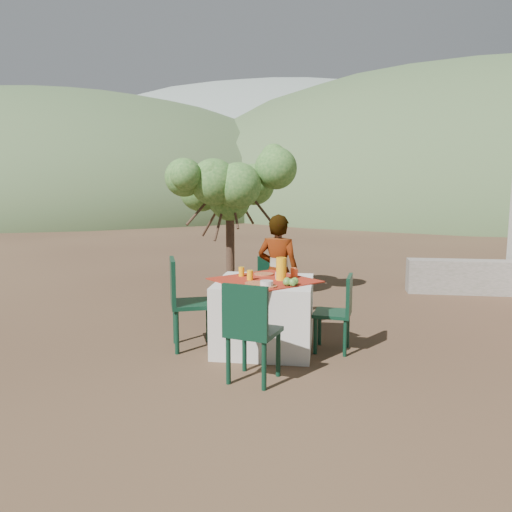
{
  "coord_description": "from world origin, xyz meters",
  "views": [
    {
      "loc": [
        0.95,
        -5.02,
        1.79
      ],
      "look_at": [
        0.15,
        0.62,
        0.96
      ],
      "focal_mm": 35.0,
      "sensor_mm": 36.0,
      "label": 1
    }
  ],
  "objects_px": {
    "person": "(278,272)",
    "shrub_tree": "(235,195)",
    "chair_left": "(185,299)",
    "chair_far": "(273,286)",
    "table": "(264,314)",
    "chair_near": "(250,328)",
    "juice_pitcher": "(281,269)",
    "chair_right": "(339,309)"
  },
  "relations": [
    {
      "from": "person",
      "to": "juice_pitcher",
      "type": "xyz_separation_m",
      "value": [
        0.1,
        -0.74,
        0.17
      ]
    },
    {
      "from": "table",
      "to": "shrub_tree",
      "type": "relative_size",
      "value": 0.63
    },
    {
      "from": "table",
      "to": "juice_pitcher",
      "type": "relative_size",
      "value": 5.32
    },
    {
      "from": "person",
      "to": "chair_far",
      "type": "bearing_deg",
      "value": -63.39
    },
    {
      "from": "table",
      "to": "juice_pitcher",
      "type": "xyz_separation_m",
      "value": [
        0.18,
        0.0,
        0.5
      ]
    },
    {
      "from": "chair_far",
      "to": "person",
      "type": "distance_m",
      "value": 0.46
    },
    {
      "from": "table",
      "to": "chair_far",
      "type": "xyz_separation_m",
      "value": [
        -0.02,
        1.12,
        0.09
      ]
    },
    {
      "from": "person",
      "to": "shrub_tree",
      "type": "xyz_separation_m",
      "value": [
        -0.82,
        1.56,
        0.91
      ]
    },
    {
      "from": "chair_near",
      "to": "juice_pitcher",
      "type": "bearing_deg",
      "value": -85.37
    },
    {
      "from": "chair_near",
      "to": "person",
      "type": "bearing_deg",
      "value": -77.47
    },
    {
      "from": "chair_near",
      "to": "shrub_tree",
      "type": "distance_m",
      "value": 3.54
    },
    {
      "from": "chair_left",
      "to": "person",
      "type": "relative_size",
      "value": 0.7
    },
    {
      "from": "chair_right",
      "to": "shrub_tree",
      "type": "relative_size",
      "value": 0.4
    },
    {
      "from": "juice_pitcher",
      "to": "chair_near",
      "type": "bearing_deg",
      "value": -100.59
    },
    {
      "from": "chair_left",
      "to": "shrub_tree",
      "type": "distance_m",
      "value": 2.64
    },
    {
      "from": "chair_far",
      "to": "shrub_tree",
      "type": "xyz_separation_m",
      "value": [
        -0.72,
        1.18,
        1.15
      ]
    },
    {
      "from": "chair_far",
      "to": "chair_near",
      "type": "relative_size",
      "value": 0.91
    },
    {
      "from": "table",
      "to": "chair_near",
      "type": "relative_size",
      "value": 1.41
    },
    {
      "from": "table",
      "to": "chair_left",
      "type": "relative_size",
      "value": 1.31
    },
    {
      "from": "shrub_tree",
      "to": "chair_far",
      "type": "bearing_deg",
      "value": -58.43
    },
    {
      "from": "shrub_tree",
      "to": "juice_pitcher",
      "type": "relative_size",
      "value": 8.39
    },
    {
      "from": "table",
      "to": "chair_left",
      "type": "bearing_deg",
      "value": -172.09
    },
    {
      "from": "chair_far",
      "to": "juice_pitcher",
      "type": "xyz_separation_m",
      "value": [
        0.2,
        -1.12,
        0.42
      ]
    },
    {
      "from": "chair_far",
      "to": "table",
      "type": "bearing_deg",
      "value": -104.8
    },
    {
      "from": "chair_left",
      "to": "chair_right",
      "type": "bearing_deg",
      "value": -105.55
    },
    {
      "from": "chair_far",
      "to": "juice_pitcher",
      "type": "relative_size",
      "value": 3.44
    },
    {
      "from": "chair_left",
      "to": "juice_pitcher",
      "type": "relative_size",
      "value": 4.06
    },
    {
      "from": "table",
      "to": "chair_right",
      "type": "height_order",
      "value": "chair_right"
    },
    {
      "from": "juice_pitcher",
      "to": "chair_far",
      "type": "bearing_deg",
      "value": 100.21
    },
    {
      "from": "chair_far",
      "to": "shrub_tree",
      "type": "distance_m",
      "value": 1.8
    },
    {
      "from": "chair_left",
      "to": "juice_pitcher",
      "type": "xyz_separation_m",
      "value": [
        1.04,
        0.12,
        0.33
      ]
    },
    {
      "from": "chair_right",
      "to": "juice_pitcher",
      "type": "distance_m",
      "value": 0.75
    },
    {
      "from": "table",
      "to": "shrub_tree",
      "type": "height_order",
      "value": "shrub_tree"
    },
    {
      "from": "chair_left",
      "to": "chair_far",
      "type": "bearing_deg",
      "value": -53.91
    },
    {
      "from": "table",
      "to": "juice_pitcher",
      "type": "distance_m",
      "value": 0.54
    },
    {
      "from": "chair_right",
      "to": "shrub_tree",
      "type": "xyz_separation_m",
      "value": [
        -1.54,
        2.29,
        1.16
      ]
    },
    {
      "from": "chair_far",
      "to": "shrub_tree",
      "type": "height_order",
      "value": "shrub_tree"
    },
    {
      "from": "chair_left",
      "to": "chair_right",
      "type": "xyz_separation_m",
      "value": [
        1.66,
        0.13,
        -0.09
      ]
    },
    {
      "from": "chair_right",
      "to": "person",
      "type": "bearing_deg",
      "value": -127.93
    },
    {
      "from": "chair_left",
      "to": "person",
      "type": "height_order",
      "value": "person"
    },
    {
      "from": "table",
      "to": "chair_left",
      "type": "height_order",
      "value": "chair_left"
    },
    {
      "from": "chair_near",
      "to": "shrub_tree",
      "type": "height_order",
      "value": "shrub_tree"
    }
  ]
}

